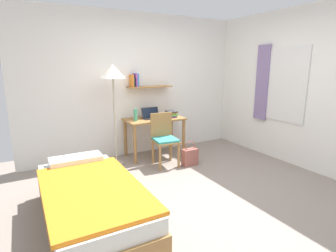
# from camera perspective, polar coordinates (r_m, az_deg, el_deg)

# --- Properties ---
(ground_plane) EXTENTS (5.28, 5.28, 0.00)m
(ground_plane) POSITION_cam_1_polar(r_m,az_deg,el_deg) (3.76, 7.21, -13.91)
(ground_plane) COLOR gray
(wall_back) EXTENTS (4.40, 0.27, 2.60)m
(wall_back) POSITION_cam_1_polar(r_m,az_deg,el_deg) (5.13, -5.86, 8.56)
(wall_back) COLOR white
(wall_back) RESTS_ON ground_plane
(wall_right) EXTENTS (0.10, 4.40, 2.60)m
(wall_right) POSITION_cam_1_polar(r_m,az_deg,el_deg) (4.87, 27.22, 6.99)
(wall_right) COLOR white
(wall_right) RESTS_ON ground_plane
(bed) EXTENTS (0.93, 1.89, 0.54)m
(bed) POSITION_cam_1_polar(r_m,az_deg,el_deg) (3.10, -16.02, -15.48)
(bed) COLOR #9E703D
(bed) RESTS_ON ground_plane
(desk) EXTENTS (1.08, 0.57, 0.71)m
(desk) POSITION_cam_1_polar(r_m,az_deg,el_deg) (5.00, -2.86, 0.20)
(desk) COLOR #9E703D
(desk) RESTS_ON ground_plane
(desk_chair) EXTENTS (0.44, 0.46, 0.88)m
(desk_chair) POSITION_cam_1_polar(r_m,az_deg,el_deg) (4.56, -0.84, -2.38)
(desk_chair) COLOR #9E703D
(desk_chair) RESTS_ON ground_plane
(standing_lamp) EXTENTS (0.41, 0.41, 1.69)m
(standing_lamp) POSITION_cam_1_polar(r_m,az_deg,el_deg) (4.49, -11.62, 10.22)
(standing_lamp) COLOR #B2A893
(standing_lamp) RESTS_ON ground_plane
(laptop) EXTENTS (0.34, 0.21, 0.20)m
(laptop) POSITION_cam_1_polar(r_m,az_deg,el_deg) (4.99, -3.61, 2.25)
(laptop) COLOR black
(laptop) RESTS_ON desk
(water_bottle) EXTENTS (0.06, 0.06, 0.22)m
(water_bottle) POSITION_cam_1_polar(r_m,az_deg,el_deg) (4.75, -6.90, 2.37)
(water_bottle) COLOR #42A87F
(water_bottle) RESTS_ON desk
(book_stack) EXTENTS (0.20, 0.25, 0.12)m
(book_stack) POSITION_cam_1_polar(r_m,az_deg,el_deg) (5.09, 0.72, 2.61)
(book_stack) COLOR purple
(book_stack) RESTS_ON desk
(handbag) EXTENTS (0.27, 0.13, 0.43)m
(handbag) POSITION_cam_1_polar(r_m,az_deg,el_deg) (4.63, 4.68, -6.47)
(handbag) COLOR #99564C
(handbag) RESTS_ON ground_plane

